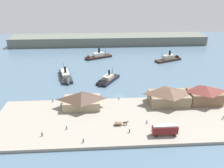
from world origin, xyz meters
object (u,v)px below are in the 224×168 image
pedestrian_by_tram (67,128)px  ferry_approaching_east (66,77)px  ferry_shed_customs_shed (205,94)px  pedestrian_walking_east (223,118)px  pedestrian_walking_west (147,122)px  ferry_moored_east (106,81)px  horse_cart (121,123)px  mooring_post_center_west (53,101)px  ferry_shed_west_terminal (82,100)px  ferry_approaching_west (95,57)px  street_tram (165,129)px  pedestrian_near_west_shed (129,131)px  ferry_moored_west (171,59)px  pedestrian_standing_center (83,141)px  ferry_shed_central_terminal (169,96)px  pedestrian_near_cart (42,134)px  mooring_post_west (119,98)px

pedestrian_by_tram → ferry_approaching_east: (-6.63, 53.61, -0.51)m
ferry_shed_customs_shed → pedestrian_walking_east: ferry_shed_customs_shed is taller
pedestrian_walking_west → ferry_approaching_east: size_ratio=0.06×
pedestrian_by_tram → ferry_moored_east: ferry_moored_east is taller
horse_cart → mooring_post_center_west: 37.62m
ferry_shed_west_terminal → ferry_approaching_west: 76.52m
street_tram → pedestrian_by_tram: bearing=170.9°
pedestrian_by_tram → ferry_approaching_west: 94.44m
street_tram → pedestrian_walking_east: (27.49, 9.04, -1.78)m
pedestrian_near_west_shed → ferry_moored_west: size_ratio=0.07×
ferry_shed_west_terminal → ferry_moored_west: size_ratio=0.74×
pedestrian_standing_center → ferry_approaching_east: bearing=102.3°
ferry_shed_customs_shed → ferry_moored_east: 54.22m
ferry_approaching_east → street_tram: bearing=-53.6°
mooring_post_center_west → ferry_moored_east: bearing=41.9°
pedestrian_standing_center → ferry_moored_east: ferry_moored_east is taller
ferry_shed_central_terminal → pedestrian_by_tram: 49.34m
pedestrian_by_tram → ferry_moored_west: 109.25m
pedestrian_near_west_shed → pedestrian_walking_east: (40.50, 6.69, 0.01)m
ferry_shed_central_terminal → pedestrian_walking_east: size_ratio=10.83×
ferry_shed_west_terminal → ferry_shed_central_terminal: bearing=0.8°
ferry_shed_customs_shed → ferry_approaching_west: 92.11m
pedestrian_walking_west → ferry_approaching_west: bearing=103.2°
ferry_approaching_west → ferry_shed_west_terminal: bearing=-94.2°
pedestrian_near_west_shed → pedestrian_walking_east: pedestrian_walking_east is taller
pedestrian_near_west_shed → horse_cart: bearing=118.9°
ferry_shed_customs_shed → ferry_approaching_east: (-69.46, 35.63, -4.17)m
ferry_shed_customs_shed → ferry_approaching_west: bearing=124.5°
horse_cart → ferry_moored_west: (46.32, 84.21, -0.80)m
pedestrian_near_cart → mooring_post_west: size_ratio=1.96×
street_tram → pedestrian_walking_east: 28.99m
ferry_shed_customs_shed → pedestrian_near_cart: 74.84m
ferry_approaching_east → pedestrian_walking_east: bearing=-35.3°
ferry_shed_central_terminal → street_tram: ferry_shed_central_terminal is taller
ferry_shed_west_terminal → pedestrian_by_tram: bearing=-106.1°
pedestrian_standing_center → pedestrian_by_tram: size_ratio=1.10×
pedestrian_by_tram → pedestrian_walking_east: (64.76, 3.04, 0.04)m
pedestrian_near_west_shed → ferry_approaching_west: bearing=97.9°
mooring_post_west → ferry_moored_west: size_ratio=0.04×
ferry_shed_central_terminal → pedestrian_near_west_shed: (-21.48, -21.84, -3.23)m
mooring_post_center_west → ferry_moored_west: size_ratio=0.04×
ferry_shed_customs_shed → pedestrian_walking_west: (-30.64, -15.92, -3.67)m
pedestrian_walking_west → ferry_moored_west: size_ratio=0.07×
pedestrian_near_west_shed → mooring_post_west: bearing=93.2°
ferry_shed_central_terminal → ferry_moored_west: 71.11m
pedestrian_standing_center → pedestrian_near_west_shed: (17.34, 4.90, -0.04)m
mooring_post_center_west → pedestrian_standing_center: bearing=-62.9°
mooring_post_center_west → horse_cart: bearing=-35.2°
pedestrian_near_west_shed → pedestrian_walking_east: bearing=9.4°
street_tram → mooring_post_west: size_ratio=10.63×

